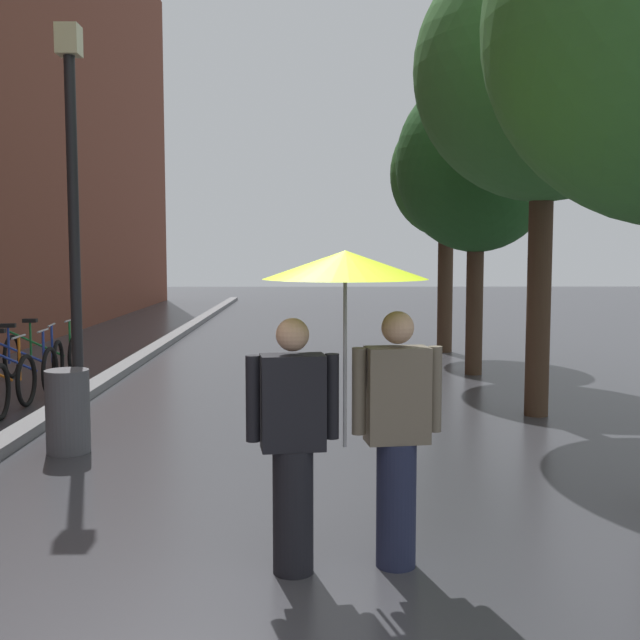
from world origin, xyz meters
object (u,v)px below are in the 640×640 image
at_px(street_lamp_post, 73,201).
at_px(litter_bin, 68,411).
at_px(parked_bicycle_6, 44,355).
at_px(parked_bicycle_5, 23,362).
at_px(couple_under_umbrella, 346,365).
at_px(street_tree_2, 477,164).
at_px(street_tree_1, 545,71).
at_px(parked_bicycle_4, 13,370).
at_px(street_tree_3, 447,176).

bearing_deg(street_lamp_post, litter_bin, -81.46).
bearing_deg(parked_bicycle_6, street_lamp_post, -66.21).
distance_m(parked_bicycle_5, couple_under_umbrella, 8.28).
height_order(street_tree_2, parked_bicycle_5, street_tree_2).
xyz_separation_m(street_tree_2, parked_bicycle_6, (-7.05, -0.24, -3.08)).
xyz_separation_m(street_tree_1, litter_bin, (-5.30, -1.72, -3.79)).
bearing_deg(parked_bicycle_6, litter_bin, -68.48).
bearing_deg(street_lamp_post, parked_bicycle_4, 124.63).
height_order(parked_bicycle_4, parked_bicycle_5, same).
relative_size(street_tree_1, parked_bicycle_4, 5.25).
distance_m(couple_under_umbrella, street_lamp_post, 4.80).
distance_m(street_tree_2, parked_bicycle_5, 7.79).
bearing_deg(couple_under_umbrella, parked_bicycle_4, 126.28).
distance_m(street_tree_1, street_tree_3, 6.14).
relative_size(parked_bicycle_5, couple_under_umbrella, 0.56).
distance_m(street_tree_2, litter_bin, 7.79).
relative_size(parked_bicycle_4, litter_bin, 1.31).
relative_size(street_tree_3, litter_bin, 5.71).
height_order(street_tree_3, street_lamp_post, street_tree_3).
xyz_separation_m(parked_bicycle_4, parked_bicycle_6, (-0.12, 1.60, 0.00)).
bearing_deg(street_tree_3, litter_bin, -123.64).
bearing_deg(litter_bin, street_tree_2, 43.64).
relative_size(street_tree_1, parked_bicycle_6, 5.36).
height_order(street_tree_1, street_tree_3, street_tree_1).
distance_m(parked_bicycle_5, litter_bin, 4.33).
bearing_deg(parked_bicycle_5, litter_bin, -64.16).
height_order(street_tree_1, street_lamp_post, street_tree_1).
bearing_deg(parked_bicycle_5, street_tree_2, 8.43).
distance_m(parked_bicycle_4, couple_under_umbrella, 7.55).
height_order(parked_bicycle_5, parked_bicycle_6, same).
bearing_deg(street_lamp_post, street_tree_1, 10.11).
bearing_deg(parked_bicycle_4, parked_bicycle_5, 100.80).
distance_m(street_tree_3, street_lamp_post, 8.89).
xyz_separation_m(parked_bicycle_4, couple_under_umbrella, (4.43, -6.04, 0.96)).
relative_size(parked_bicycle_4, parked_bicycle_5, 0.96).
height_order(street_tree_2, street_lamp_post, street_tree_2).
xyz_separation_m(street_tree_3, parked_bicycle_5, (-7.09, -3.92, -3.17)).
height_order(parked_bicycle_6, litter_bin, parked_bicycle_6).
height_order(street_tree_3, litter_bin, street_tree_3).
bearing_deg(street_tree_1, parked_bicycle_6, 157.32).
relative_size(street_tree_1, parked_bicycle_5, 5.03).
relative_size(street_tree_2, street_tree_3, 1.02).
relative_size(parked_bicycle_5, litter_bin, 1.36).
bearing_deg(parked_bicycle_5, street_tree_1, -16.89).
distance_m(street_tree_1, street_lamp_post, 5.73).
bearing_deg(street_tree_1, parked_bicycle_4, 168.84).
height_order(street_tree_1, couple_under_umbrella, street_tree_1).
bearing_deg(parked_bicycle_6, parked_bicycle_5, -92.35).
xyz_separation_m(street_tree_2, parked_bicycle_4, (-6.93, -1.84, -3.08)).
bearing_deg(litter_bin, street_tree_1, 17.98).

